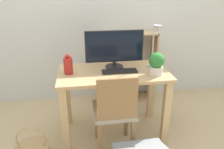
% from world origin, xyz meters
% --- Properties ---
extents(ground_plane, '(10.00, 10.00, 0.00)m').
position_xyz_m(ground_plane, '(0.00, 0.00, 0.00)').
color(ground_plane, '#CCB284').
extents(wall_back, '(8.00, 0.05, 2.60)m').
position_xyz_m(wall_back, '(0.00, 0.93, 1.30)').
color(wall_back, silver).
rests_on(wall_back, ground_plane).
extents(desk, '(1.13, 0.61, 0.75)m').
position_xyz_m(desk, '(0.00, 0.00, 0.59)').
color(desk, tan).
rests_on(desk, ground_plane).
extents(monitor, '(0.62, 0.19, 0.40)m').
position_xyz_m(monitor, '(0.03, 0.12, 0.97)').
color(monitor, '#232326').
rests_on(monitor, desk).
extents(keyboard, '(0.36, 0.12, 0.02)m').
position_xyz_m(keyboard, '(0.06, -0.02, 0.76)').
color(keyboard, black).
rests_on(keyboard, desk).
extents(vase, '(0.09, 0.09, 0.21)m').
position_xyz_m(vase, '(-0.46, 0.01, 0.84)').
color(vase, '#B2231E').
rests_on(vase, desk).
extents(desk_lamp, '(0.10, 0.19, 0.47)m').
position_xyz_m(desk_lamp, '(0.43, 0.02, 1.04)').
color(desk_lamp, '#B7B7BC').
rests_on(desk_lamp, desk).
extents(potted_plant, '(0.15, 0.15, 0.23)m').
position_xyz_m(potted_plant, '(0.41, -0.14, 0.87)').
color(potted_plant, silver).
rests_on(potted_plant, desk).
extents(chair, '(0.40, 0.40, 0.86)m').
position_xyz_m(chair, '(-0.03, -0.31, 0.47)').
color(chair, '#9E937F').
rests_on(chair, ground_plane).
extents(bookshelf, '(0.74, 0.28, 0.99)m').
position_xyz_m(bookshelf, '(0.21, 0.76, 0.46)').
color(bookshelf, tan).
rests_on(bookshelf, ground_plane).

